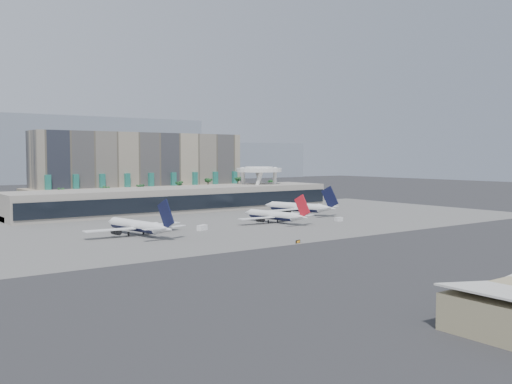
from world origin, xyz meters
TOP-DOWN VIEW (x-y plane):
  - ground at (0.00, 0.00)m, footprint 900.00×900.00m
  - apron_pad at (0.00, 55.00)m, footprint 260.00×130.00m
  - mountain_ridge at (27.88, 470.00)m, footprint 680.00×60.00m
  - hotel at (10.00, 174.41)m, footprint 140.00×30.00m
  - terminal at (0.00, 109.84)m, footprint 170.00×32.50m
  - saucer_structure at (55.00, 116.00)m, footprint 26.00×26.00m
  - palm_row at (7.00, 145.00)m, footprint 157.80×2.80m
  - airliner_left at (-55.65, 38.48)m, footprint 38.52×39.95m
  - airliner_centre at (6.78, 40.23)m, footprint 35.38×36.67m
  - airliner_right at (36.97, 60.16)m, footprint 38.96×40.38m
  - service_vehicle_a at (-30.14, 36.92)m, footprint 4.65×3.51m
  - service_vehicle_b at (32.58, 28.40)m, footprint 3.45×2.03m
  - taxiway_sign at (-21.71, -8.52)m, footprint 2.34×1.04m

SIDE VIEW (x-z plane):
  - ground at x=0.00m, z-range 0.00..0.00m
  - apron_pad at x=0.00m, z-range 0.00..0.06m
  - taxiway_sign at x=-21.71m, z-range -0.01..1.07m
  - service_vehicle_b at x=32.58m, z-range 0.00..1.75m
  - service_vehicle_a at x=-30.14m, z-range 0.00..2.05m
  - airliner_centre at x=6.78m, z-range -3.15..9.56m
  - airliner_left at x=-55.65m, z-range -3.44..10.43m
  - airliner_right at x=36.97m, z-range -3.54..10.76m
  - terminal at x=0.00m, z-range -0.73..13.77m
  - palm_row at x=7.00m, z-range 3.95..17.05m
  - hotel at x=10.00m, z-range -4.19..37.81m
  - saucer_structure at x=55.00m, z-range 7.51..29.40m
  - mountain_ridge at x=27.88m, z-range -5.11..64.89m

